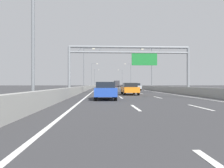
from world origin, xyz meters
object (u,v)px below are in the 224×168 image
at_px(box_truck, 117,83).
at_px(streetlamp_left_near, 37,15).
at_px(black_car, 113,85).
at_px(orange_car, 130,89).
at_px(streetlamp_right_far, 130,74).
at_px(streetlamp_right_distant, 122,77).
at_px(streetlamp_left_distant, 95,77).
at_px(blue_car, 105,90).
at_px(red_car, 116,85).
at_px(streetlamp_left_far, 92,74).
at_px(yellow_car, 108,85).
at_px(streetlamp_left_mid, 85,66).
at_px(sign_gantry, 131,57).
at_px(silver_car, 135,87).
at_px(streetlamp_right_mid, 151,66).

bearing_deg(box_truck, streetlamp_left_near, -96.85).
xyz_separation_m(black_car, orange_car, (-3.63, -107.35, 0.03)).
relative_size(streetlamp_right_far, streetlamp_right_distant, 1.00).
bearing_deg(streetlamp_left_distant, box_truck, -52.59).
height_order(streetlamp_right_far, blue_car, streetlamp_right_far).
relative_size(streetlamp_left_near, red_car, 2.28).
bearing_deg(black_car, streetlamp_left_distant, -125.55).
bearing_deg(streetlamp_right_far, streetlamp_left_distant, 113.02).
bearing_deg(streetlamp_right_distant, streetlamp_left_far, -113.02).
xyz_separation_m(streetlamp_left_distant, yellow_car, (7.63, 19.73, -4.63)).
bearing_deg(streetlamp_left_mid, streetlamp_left_distant, 90.00).
bearing_deg(streetlamp_left_mid, streetlamp_right_distant, 78.01).
bearing_deg(streetlamp_right_far, sign_gantry, -97.46).
bearing_deg(silver_car, red_car, 89.73).
bearing_deg(sign_gantry, orange_car, -104.15).
xyz_separation_m(streetlamp_left_far, blue_car, (4.11, -64.92, -4.63)).
relative_size(streetlamp_left_mid, streetlamp_right_mid, 1.00).
xyz_separation_m(silver_car, red_car, (0.34, 71.26, 0.00)).
bearing_deg(streetlamp_right_mid, streetlamp_right_far, 90.00).
relative_size(streetlamp_right_far, orange_car, 2.08).
relative_size(streetlamp_right_far, streetlamp_left_distant, 1.00).
relative_size(yellow_car, box_truck, 0.54).
distance_m(streetlamp_left_near, red_car, 103.82).
bearing_deg(streetlamp_right_mid, box_truck, 94.07).
xyz_separation_m(streetlamp_right_mid, orange_car, (-7.70, -21.87, -4.64)).
xyz_separation_m(streetlamp_left_far, black_car, (10.87, 50.35, -4.68)).
height_order(yellow_car, silver_car, silver_car).
bearing_deg(silver_car, streetlamp_right_far, 84.01).
xyz_separation_m(streetlamp_left_far, red_car, (11.23, 32.82, -4.63)).
bearing_deg(sign_gantry, streetlamp_right_far, 82.54).
height_order(streetlamp_left_near, orange_car, streetlamp_left_near).
relative_size(streetlamp_left_far, blue_car, 2.21).
bearing_deg(streetlamp_left_far, black_car, 77.82).
xyz_separation_m(streetlamp_left_near, streetlamp_right_distant, (14.93, 105.43, 0.00)).
height_order(streetlamp_right_mid, streetlamp_left_far, same).
height_order(streetlamp_left_far, streetlamp_right_distant, same).
bearing_deg(sign_gantry, yellow_car, 90.05).
bearing_deg(streetlamp_left_mid, silver_car, -16.83).
xyz_separation_m(streetlamp_left_distant, orange_car, (7.23, -92.15, -4.64)).
xyz_separation_m(sign_gantry, box_truck, (3.22, 75.87, -3.20)).
bearing_deg(streetlamp_right_distant, box_truck, -105.55).
height_order(streetlamp_left_mid, yellow_car, streetlamp_left_mid).
height_order(streetlamp_right_far, black_car, streetlamp_right_far).
height_order(streetlamp_left_mid, streetlamp_right_distant, same).
bearing_deg(red_car, streetlamp_right_mid, -86.89).
height_order(streetlamp_right_far, yellow_car, streetlamp_right_far).
xyz_separation_m(streetlamp_left_mid, streetlamp_left_distant, (0.00, 70.28, 0.00)).
height_order(yellow_car, blue_car, yellow_car).
distance_m(streetlamp_right_distant, orange_car, 92.59).
bearing_deg(red_car, streetlamp_right_far, -83.57).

